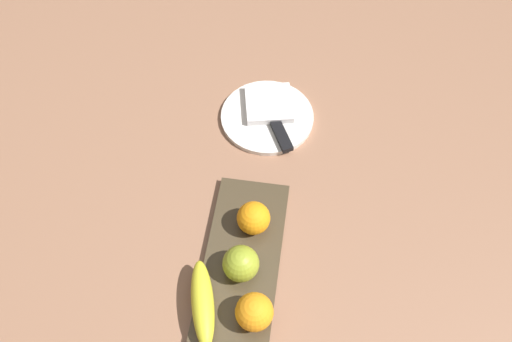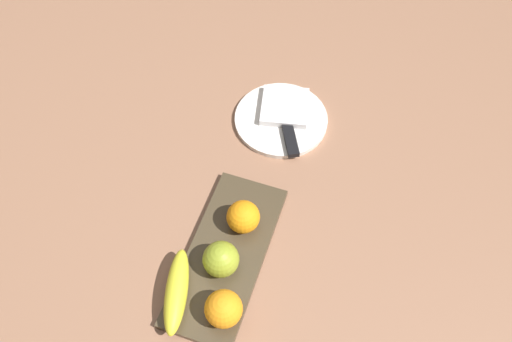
{
  "view_description": "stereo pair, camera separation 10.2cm",
  "coord_description": "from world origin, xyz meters",
  "px_view_note": "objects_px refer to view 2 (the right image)",
  "views": [
    {
      "loc": [
        -0.36,
        -0.11,
        0.91
      ],
      "look_at": [
        0.19,
        -0.03,
        0.05
      ],
      "focal_mm": 36.13,
      "sensor_mm": 36.0,
      "label": 1
    },
    {
      "loc": [
        -0.34,
        -0.21,
        0.91
      ],
      "look_at": [
        0.19,
        -0.03,
        0.05
      ],
      "focal_mm": 36.13,
      "sensor_mm": 36.0,
      "label": 2
    }
  ],
  "objects_px": {
    "orange_near_apple": "(243,217)",
    "dinner_plate": "(281,119)",
    "orange_near_banana": "(224,309)",
    "folded_napkin": "(285,107)",
    "apple": "(221,259)",
    "banana": "(177,291)",
    "fruit_tray": "(226,255)",
    "knife": "(289,133)"
  },
  "relations": [
    {
      "from": "orange_near_apple",
      "to": "dinner_plate",
      "type": "distance_m",
      "value": 0.28
    },
    {
      "from": "fruit_tray",
      "to": "orange_near_banana",
      "type": "relative_size",
      "value": 5.05
    },
    {
      "from": "fruit_tray",
      "to": "folded_napkin",
      "type": "distance_m",
      "value": 0.37
    },
    {
      "from": "orange_near_banana",
      "to": "folded_napkin",
      "type": "relative_size",
      "value": 0.62
    },
    {
      "from": "dinner_plate",
      "to": "apple",
      "type": "bearing_deg",
      "value": -179.67
    },
    {
      "from": "folded_napkin",
      "to": "orange_near_apple",
      "type": "bearing_deg",
      "value": -177.97
    },
    {
      "from": "orange_near_banana",
      "to": "apple",
      "type": "bearing_deg",
      "value": 23.85
    },
    {
      "from": "fruit_tray",
      "to": "apple",
      "type": "height_order",
      "value": "apple"
    },
    {
      "from": "banana",
      "to": "orange_near_banana",
      "type": "bearing_deg",
      "value": 69.6
    },
    {
      "from": "dinner_plate",
      "to": "orange_near_apple",
      "type": "bearing_deg",
      "value": -177.79
    },
    {
      "from": "orange_near_banana",
      "to": "knife",
      "type": "bearing_deg",
      "value": 1.23
    },
    {
      "from": "orange_near_apple",
      "to": "folded_napkin",
      "type": "distance_m",
      "value": 0.31
    },
    {
      "from": "orange_near_apple",
      "to": "knife",
      "type": "bearing_deg",
      "value": -4.51
    },
    {
      "from": "orange_near_banana",
      "to": "folded_napkin",
      "type": "height_order",
      "value": "orange_near_banana"
    },
    {
      "from": "orange_near_apple",
      "to": "dinner_plate",
      "type": "xyz_separation_m",
      "value": [
        0.28,
        0.01,
        -0.04
      ]
    },
    {
      "from": "dinner_plate",
      "to": "banana",
      "type": "bearing_deg",
      "value": 173.28
    },
    {
      "from": "banana",
      "to": "knife",
      "type": "height_order",
      "value": "banana"
    },
    {
      "from": "fruit_tray",
      "to": "banana",
      "type": "bearing_deg",
      "value": 152.77
    },
    {
      "from": "orange_near_banana",
      "to": "knife",
      "type": "height_order",
      "value": "orange_near_banana"
    },
    {
      "from": "orange_near_banana",
      "to": "folded_napkin",
      "type": "distance_m",
      "value": 0.48
    },
    {
      "from": "orange_near_apple",
      "to": "folded_napkin",
      "type": "bearing_deg",
      "value": 2.03
    },
    {
      "from": "fruit_tray",
      "to": "orange_near_apple",
      "type": "relative_size",
      "value": 5.24
    },
    {
      "from": "orange_near_apple",
      "to": "orange_near_banana",
      "type": "height_order",
      "value": "orange_near_banana"
    },
    {
      "from": "dinner_plate",
      "to": "knife",
      "type": "distance_m",
      "value": 0.05
    },
    {
      "from": "apple",
      "to": "folded_napkin",
      "type": "distance_m",
      "value": 0.4
    },
    {
      "from": "dinner_plate",
      "to": "knife",
      "type": "xyz_separation_m",
      "value": [
        -0.04,
        -0.03,
        0.01
      ]
    },
    {
      "from": "banana",
      "to": "orange_near_banana",
      "type": "height_order",
      "value": "orange_near_banana"
    },
    {
      "from": "banana",
      "to": "orange_near_apple",
      "type": "relative_size",
      "value": 2.47
    },
    {
      "from": "banana",
      "to": "orange_near_apple",
      "type": "bearing_deg",
      "value": 143.34
    },
    {
      "from": "fruit_tray",
      "to": "orange_near_banana",
      "type": "distance_m",
      "value": 0.12
    },
    {
      "from": "fruit_tray",
      "to": "apple",
      "type": "xyz_separation_m",
      "value": [
        -0.03,
        -0.0,
        0.04
      ]
    },
    {
      "from": "orange_near_apple",
      "to": "folded_napkin",
      "type": "xyz_separation_m",
      "value": [
        0.3,
        0.01,
        -0.03
      ]
    },
    {
      "from": "apple",
      "to": "dinner_plate",
      "type": "xyz_separation_m",
      "value": [
        0.37,
        0.0,
        -0.04
      ]
    },
    {
      "from": "orange_near_apple",
      "to": "folded_napkin",
      "type": "height_order",
      "value": "orange_near_apple"
    },
    {
      "from": "apple",
      "to": "folded_napkin",
      "type": "height_order",
      "value": "apple"
    },
    {
      "from": "orange_near_apple",
      "to": "orange_near_banana",
      "type": "bearing_deg",
      "value": -171.05
    },
    {
      "from": "dinner_plate",
      "to": "knife",
      "type": "bearing_deg",
      "value": -143.48
    },
    {
      "from": "orange_near_apple",
      "to": "orange_near_banana",
      "type": "xyz_separation_m",
      "value": [
        -0.18,
        -0.03,
        0.0
      ]
    },
    {
      "from": "orange_near_apple",
      "to": "dinner_plate",
      "type": "relative_size",
      "value": 0.31
    },
    {
      "from": "apple",
      "to": "banana",
      "type": "height_order",
      "value": "apple"
    },
    {
      "from": "apple",
      "to": "orange_near_banana",
      "type": "height_order",
      "value": "same"
    },
    {
      "from": "banana",
      "to": "dinner_plate",
      "type": "relative_size",
      "value": 0.76
    }
  ]
}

